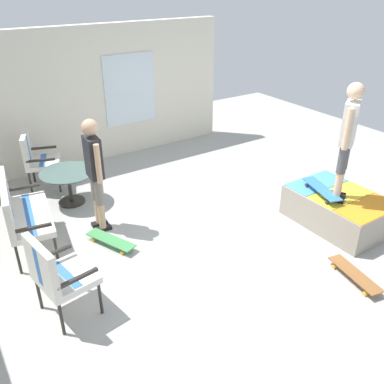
# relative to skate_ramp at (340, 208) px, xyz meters

# --- Properties ---
(ground_plane) EXTENTS (12.00, 12.00, 0.10)m
(ground_plane) POSITION_rel_skate_ramp_xyz_m (0.67, 1.73, -0.30)
(ground_plane) COLOR #A8A8A3
(house_facade) EXTENTS (0.23, 6.00, 2.61)m
(house_facade) POSITION_rel_skate_ramp_xyz_m (4.47, 2.22, 1.06)
(house_facade) COLOR silver
(house_facade) RESTS_ON ground_plane
(skate_ramp) EXTENTS (1.46, 1.68, 0.50)m
(skate_ramp) POSITION_rel_skate_ramp_xyz_m (0.00, 0.00, 0.00)
(skate_ramp) COLOR gray
(skate_ramp) RESTS_ON ground_plane
(patio_bench) EXTENTS (1.32, 0.74, 1.02)m
(patio_bench) POSITION_rel_skate_ramp_xyz_m (1.99, 4.19, 0.36)
(patio_bench) COLOR #2D2823
(patio_bench) RESTS_ON ground_plane
(patio_chair_near_house) EXTENTS (0.77, 0.72, 1.02)m
(patio_chair_near_house) POSITION_rel_skate_ramp_xyz_m (3.75, 3.50, 0.36)
(patio_chair_near_house) COLOR #2D2823
(patio_chair_near_house) RESTS_ON ground_plane
(patio_chair_by_wall) EXTENTS (0.70, 0.64, 1.02)m
(patio_chair_by_wall) POSITION_rel_skate_ramp_xyz_m (0.41, 4.20, 0.36)
(patio_chair_by_wall) COLOR #2D2823
(patio_chair_by_wall) RESTS_ON ground_plane
(patio_table) EXTENTS (0.90, 0.90, 0.57)m
(patio_table) POSITION_rel_skate_ramp_xyz_m (2.91, 3.22, 0.15)
(patio_table) COLOR #2D2823
(patio_table) RESTS_ON ground_plane
(person_watching) EXTENTS (0.48, 0.26, 1.71)m
(person_watching) POSITION_rel_skate_ramp_xyz_m (1.89, 3.11, 0.75)
(person_watching) COLOR black
(person_watching) RESTS_ON ground_plane
(person_skater) EXTENTS (0.35, 0.42, 1.70)m
(person_skater) POSITION_rel_skate_ramp_xyz_m (-0.04, 0.19, 1.24)
(person_skater) COLOR black
(person_skater) RESTS_ON skate_ramp
(skateboard_by_bench) EXTENTS (0.82, 0.49, 0.10)m
(skateboard_by_bench) POSITION_rel_skate_ramp_xyz_m (1.37, 3.18, -0.17)
(skateboard_by_bench) COLOR #3F8C4C
(skateboard_by_bench) RESTS_ON ground_plane
(skateboard_spare) EXTENTS (0.82, 0.35, 0.10)m
(skateboard_spare) POSITION_rel_skate_ramp_xyz_m (-1.02, 0.93, -0.17)
(skateboard_spare) COLOR brown
(skateboard_spare) RESTS_ON ground_plane
(skateboard_on_ramp) EXTENTS (0.82, 0.43, 0.10)m
(skateboard_on_ramp) POSITION_rel_skate_ramp_xyz_m (0.17, 0.29, 0.34)
(skateboard_on_ramp) COLOR #3372B2
(skateboard_on_ramp) RESTS_ON skate_ramp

